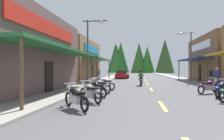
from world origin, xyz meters
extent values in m
cube|color=#4C4C4F|center=(0.00, 31.21, -0.05)|extent=(9.64, 92.43, 0.10)
cube|color=gray|center=(-5.89, 31.21, 0.06)|extent=(2.15, 92.43, 0.12)
cube|color=gray|center=(5.89, 31.21, 0.06)|extent=(2.15, 92.43, 0.12)
cube|color=#E0C64C|center=(0.00, 7.12, 0.01)|extent=(0.16, 2.40, 0.01)
cube|color=#E0C64C|center=(0.00, 14.02, 0.01)|extent=(0.16, 2.40, 0.01)
cube|color=#E0C64C|center=(0.00, 19.81, 0.01)|extent=(0.16, 2.40, 0.01)
cube|color=#E0C64C|center=(0.00, 24.85, 0.01)|extent=(0.16, 2.40, 0.01)
cube|color=#E0C64C|center=(0.00, 29.95, 0.01)|extent=(0.16, 2.40, 0.01)
cube|color=#E0C64C|center=(0.00, 36.19, 0.01)|extent=(0.16, 2.40, 0.01)
cube|color=#E0C64C|center=(0.00, 41.51, 0.01)|extent=(0.16, 2.40, 0.01)
cube|color=#E0C64C|center=(0.00, 47.76, 0.01)|extent=(0.16, 2.40, 0.01)
cube|color=#E0C64C|center=(0.00, 53.90, 0.01)|extent=(0.16, 2.40, 0.01)
cube|color=#E0C64C|center=(0.00, 59.07, 0.01)|extent=(0.16, 2.40, 0.01)
cube|color=#E0C64C|center=(0.00, 64.83, 0.01)|extent=(0.16, 2.40, 0.01)
cube|color=#236033|center=(-6.07, 10.63, 2.90)|extent=(1.80, 11.51, 0.16)
cylinder|color=brown|center=(-5.37, 5.08, 1.41)|extent=(0.14, 0.14, 2.82)
cylinder|color=brown|center=(-5.37, 16.18, 1.41)|extent=(0.14, 0.14, 2.82)
cube|color=red|center=(-6.91, 10.63, 4.33)|extent=(0.10, 8.95, 0.90)
cube|color=black|center=(-6.93, 10.63, 1.05)|extent=(0.08, 1.10, 2.10)
cube|color=olive|center=(-10.33, 23.08, 2.66)|extent=(6.74, 10.58, 5.32)
cube|color=#236033|center=(-6.07, 23.08, 2.90)|extent=(1.80, 9.53, 0.16)
cylinder|color=brown|center=(-5.37, 18.52, 1.41)|extent=(0.14, 0.14, 2.82)
cylinder|color=brown|center=(-5.37, 27.65, 1.41)|extent=(0.14, 0.14, 2.82)
cube|color=#197FCC|center=(-6.91, 23.08, 4.15)|extent=(0.10, 7.41, 0.90)
cube|color=black|center=(-6.93, 23.08, 1.05)|extent=(0.08, 1.10, 2.10)
cylinder|color=brown|center=(5.37, 17.42, 1.41)|extent=(0.14, 0.14, 2.82)
cube|color=navy|center=(6.07, 24.89, 2.90)|extent=(1.80, 9.98, 0.16)
cylinder|color=brown|center=(5.37, 20.10, 1.41)|extent=(0.14, 0.14, 2.82)
cylinder|color=brown|center=(5.37, 29.68, 1.41)|extent=(0.14, 0.14, 2.82)
cube|color=white|center=(6.91, 24.89, 4.55)|extent=(0.10, 7.76, 0.90)
cube|color=black|center=(6.93, 24.89, 1.05)|extent=(0.08, 1.10, 2.10)
cylinder|color=#474C51|center=(-5.22, 14.14, 2.86)|extent=(0.14, 0.14, 5.72)
cylinder|color=#474C51|center=(-4.59, 14.14, 5.62)|extent=(2.05, 0.10, 0.10)
ellipsoid|color=silver|center=(-4.07, 14.14, 5.52)|extent=(0.50, 0.30, 0.24)
cylinder|color=#474C51|center=(5.22, 22.33, 3.01)|extent=(0.14, 0.14, 6.03)
cylinder|color=#474C51|center=(4.59, 22.33, 5.93)|extent=(2.05, 0.10, 0.10)
ellipsoid|color=silver|center=(4.07, 22.33, 5.83)|extent=(0.50, 0.30, 0.24)
torus|color=black|center=(3.01, 8.35, 0.32)|extent=(0.59, 0.44, 0.64)
ellipsoid|color=#0C5933|center=(3.05, 8.38, 0.55)|extent=(0.50, 0.45, 0.24)
torus|color=black|center=(3.29, 9.75, 0.32)|extent=(0.46, 0.57, 0.64)
cube|color=silver|center=(3.74, 10.36, 0.40)|extent=(0.64, 0.73, 0.32)
ellipsoid|color=navy|center=(3.86, 10.52, 0.72)|extent=(0.59, 0.64, 0.28)
cube|color=black|center=(3.59, 10.16, 0.68)|extent=(0.58, 0.65, 0.12)
ellipsoid|color=navy|center=(3.32, 9.79, 0.55)|extent=(0.45, 0.50, 0.24)
cylinder|color=silver|center=(4.11, 10.86, 0.65)|extent=(0.27, 0.33, 0.71)
cylinder|color=silver|center=(4.04, 10.76, 1.02)|extent=(0.51, 0.39, 0.04)
torus|color=black|center=(4.16, 12.30, 0.32)|extent=(0.57, 0.46, 0.64)
torus|color=black|center=(2.95, 11.41, 0.32)|extent=(0.57, 0.46, 0.64)
cube|color=silver|center=(3.56, 11.86, 0.40)|extent=(0.73, 0.64, 0.32)
ellipsoid|color=#721972|center=(3.72, 11.98, 0.72)|extent=(0.64, 0.59, 0.28)
cube|color=black|center=(3.36, 11.71, 0.68)|extent=(0.65, 0.58, 0.12)
ellipsoid|color=#721972|center=(2.99, 11.44, 0.55)|extent=(0.50, 0.45, 0.24)
cylinder|color=silver|center=(4.06, 12.23, 0.65)|extent=(0.33, 0.27, 0.71)
cylinder|color=silver|center=(3.96, 12.16, 1.02)|extent=(0.39, 0.51, 0.04)
sphere|color=white|center=(4.18, 12.32, 0.85)|extent=(0.16, 0.16, 0.16)
torus|color=black|center=(-4.12, 6.61, 0.32)|extent=(0.51, 0.54, 0.64)
torus|color=black|center=(-3.09, 5.52, 0.32)|extent=(0.51, 0.54, 0.64)
cube|color=silver|center=(-3.61, 6.06, 0.40)|extent=(0.68, 0.70, 0.32)
ellipsoid|color=black|center=(-3.74, 6.21, 0.72)|extent=(0.62, 0.63, 0.28)
cube|color=black|center=(-3.44, 5.88, 0.68)|extent=(0.61, 0.63, 0.12)
ellipsoid|color=black|center=(-3.13, 5.55, 0.55)|extent=(0.48, 0.49, 0.24)
cylinder|color=silver|center=(-4.03, 6.52, 0.65)|extent=(0.30, 0.31, 0.71)
cylinder|color=silver|center=(-3.95, 6.43, 1.02)|extent=(0.47, 0.44, 0.04)
sphere|color=white|center=(-4.14, 6.63, 0.85)|extent=(0.16, 0.16, 0.16)
torus|color=black|center=(-3.96, 8.35, 0.32)|extent=(0.51, 0.54, 0.64)
torus|color=black|center=(-2.94, 7.26, 0.32)|extent=(0.51, 0.54, 0.64)
cube|color=silver|center=(-3.45, 7.81, 0.40)|extent=(0.68, 0.70, 0.32)
ellipsoid|color=#99999E|center=(-3.58, 7.95, 0.72)|extent=(0.62, 0.63, 0.28)
cube|color=black|center=(-3.28, 7.62, 0.68)|extent=(0.61, 0.63, 0.12)
ellipsoid|color=#99999E|center=(-2.97, 7.29, 0.55)|extent=(0.48, 0.49, 0.24)
cylinder|color=silver|center=(-3.87, 8.26, 0.65)|extent=(0.30, 0.31, 0.71)
cylinder|color=silver|center=(-3.79, 8.17, 1.02)|extent=(0.47, 0.44, 0.04)
sphere|color=white|center=(-3.98, 8.38, 0.85)|extent=(0.16, 0.16, 0.16)
torus|color=black|center=(-4.00, 10.25, 0.32)|extent=(0.50, 0.54, 0.64)
torus|color=black|center=(-3.00, 9.13, 0.32)|extent=(0.50, 0.54, 0.64)
cube|color=silver|center=(-3.50, 9.69, 0.40)|extent=(0.68, 0.71, 0.32)
ellipsoid|color=black|center=(-3.64, 9.84, 0.72)|extent=(0.61, 0.63, 0.28)
cube|color=black|center=(-3.33, 9.51, 0.68)|extent=(0.61, 0.63, 0.12)
ellipsoid|color=black|center=(-3.03, 9.17, 0.55)|extent=(0.47, 0.49, 0.24)
cylinder|color=silver|center=(-3.92, 10.15, 0.65)|extent=(0.29, 0.32, 0.71)
cylinder|color=silver|center=(-3.84, 10.06, 1.02)|extent=(0.47, 0.43, 0.04)
sphere|color=white|center=(-4.02, 10.27, 0.85)|extent=(0.16, 0.16, 0.16)
torus|color=black|center=(-4.20, 11.91, 0.32)|extent=(0.55, 0.49, 0.64)
torus|color=black|center=(-3.05, 10.94, 0.32)|extent=(0.55, 0.49, 0.64)
cube|color=silver|center=(-3.63, 11.42, 0.40)|extent=(0.71, 0.67, 0.32)
ellipsoid|color=#99999E|center=(-3.78, 11.55, 0.72)|extent=(0.63, 0.61, 0.28)
cube|color=black|center=(-3.43, 11.26, 0.68)|extent=(0.64, 0.60, 0.12)
ellipsoid|color=#99999E|center=(-3.09, 10.97, 0.55)|extent=(0.49, 0.47, 0.24)
cylinder|color=silver|center=(-4.10, 11.83, 0.65)|extent=(0.32, 0.29, 0.71)
cylinder|color=silver|center=(-4.01, 11.75, 1.02)|extent=(0.42, 0.48, 0.04)
sphere|color=white|center=(-4.22, 11.93, 0.85)|extent=(0.16, 0.16, 0.16)
torus|color=black|center=(-4.12, 14.08, 0.32)|extent=(0.54, 0.51, 0.64)
torus|color=black|center=(-3.02, 13.06, 0.32)|extent=(0.54, 0.51, 0.64)
cube|color=silver|center=(-3.57, 13.57, 0.40)|extent=(0.70, 0.68, 0.32)
ellipsoid|color=#99999E|center=(-3.72, 13.71, 0.72)|extent=(0.63, 0.62, 0.28)
cube|color=black|center=(-3.39, 13.40, 0.68)|extent=(0.63, 0.61, 0.12)
ellipsoid|color=#99999E|center=(-3.06, 13.10, 0.55)|extent=(0.49, 0.47, 0.24)
cylinder|color=silver|center=(-4.03, 13.99, 0.65)|extent=(0.31, 0.30, 0.71)
cylinder|color=silver|center=(-3.94, 13.91, 1.02)|extent=(0.44, 0.47, 0.04)
sphere|color=white|center=(-4.14, 14.10, 0.85)|extent=(0.16, 0.16, 0.16)
torus|color=black|center=(-0.77, 18.24, 0.32)|extent=(0.12, 0.64, 0.64)
torus|color=black|center=(-0.72, 16.74, 0.32)|extent=(0.12, 0.64, 0.64)
cube|color=silver|center=(-0.75, 17.49, 0.40)|extent=(0.30, 0.71, 0.32)
ellipsoid|color=navy|center=(-0.75, 17.69, 0.72)|extent=(0.34, 0.57, 0.28)
cube|color=black|center=(-0.74, 17.24, 0.68)|extent=(0.30, 0.61, 0.12)
ellipsoid|color=navy|center=(-0.73, 16.79, 0.55)|extent=(0.25, 0.45, 0.24)
cylinder|color=silver|center=(-0.77, 18.11, 0.65)|extent=(0.07, 0.37, 0.71)
cylinder|color=silver|center=(-0.76, 17.99, 1.02)|extent=(0.60, 0.06, 0.04)
sphere|color=white|center=(-0.77, 18.27, 0.85)|extent=(0.16, 0.16, 0.16)
ellipsoid|color=#3F593F|center=(-0.74, 17.34, 1.05)|extent=(0.39, 0.39, 0.64)
sphere|color=black|center=(-0.74, 17.39, 1.45)|extent=(0.24, 0.24, 0.24)
cylinder|color=#3F593F|center=(-0.91, 17.50, 0.70)|extent=(0.15, 0.43, 0.24)
cylinder|color=#3F593F|center=(-0.96, 17.63, 1.05)|extent=(0.12, 0.51, 0.40)
cylinder|color=#3F593F|center=(-0.59, 17.51, 0.70)|extent=(0.15, 0.43, 0.24)
cylinder|color=#3F593F|center=(-0.54, 17.65, 1.05)|extent=(0.12, 0.51, 0.40)
cylinder|color=#333F8C|center=(5.54, 15.27, 0.45)|extent=(0.14, 0.14, 0.90)
cylinder|color=#333F8C|center=(5.37, 15.34, 0.45)|extent=(0.14, 0.14, 0.90)
ellipsoid|color=#333F8C|center=(5.46, 15.31, 1.22)|extent=(0.44, 0.39, 0.64)
cylinder|color=#333F8C|center=(5.67, 15.21, 1.25)|extent=(0.09, 0.09, 0.60)
cylinder|color=#333F8C|center=(5.24, 15.40, 1.25)|extent=(0.09, 0.09, 0.60)
sphere|color=beige|center=(5.46, 15.31, 1.67)|extent=(0.24, 0.24, 0.24)
cylinder|color=#3F593F|center=(6.04, 18.49, 0.44)|extent=(0.14, 0.14, 0.87)
cylinder|color=#3F593F|center=(6.07, 18.32, 0.44)|extent=(0.14, 0.14, 0.87)
ellipsoid|color=black|center=(6.06, 18.40, 1.18)|extent=(0.32, 0.40, 0.62)
cylinder|color=black|center=(6.01, 18.64, 1.21)|extent=(0.09, 0.09, 0.59)
cylinder|color=black|center=(6.10, 18.17, 1.21)|extent=(0.09, 0.09, 0.59)
sphere|color=#8C664C|center=(6.06, 18.40, 1.62)|extent=(0.24, 0.24, 0.24)
cylinder|color=#333F8C|center=(-5.53, 20.38, 0.45)|extent=(0.14, 0.14, 0.89)
cylinder|color=#333F8C|center=(-5.70, 20.42, 0.45)|extent=(0.14, 0.14, 0.89)
ellipsoid|color=#3F593F|center=(-5.62, 20.40, 1.21)|extent=(0.41, 0.34, 0.63)
cylinder|color=#3F593F|center=(-5.38, 20.34, 1.24)|extent=(0.09, 0.09, 0.60)
cylinder|color=#3F593F|center=(-5.85, 20.45, 1.24)|extent=(0.09, 0.09, 0.60)
sphere|color=#8C664C|center=(-5.62, 20.40, 1.66)|extent=(0.24, 0.24, 0.24)
cube|color=#B21919|center=(-3.62, 31.03, 0.55)|extent=(1.93, 4.35, 0.70)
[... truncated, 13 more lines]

